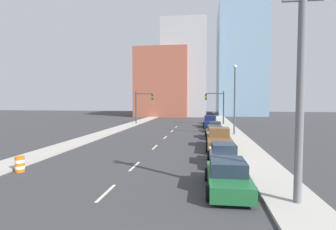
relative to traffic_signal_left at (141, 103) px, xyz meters
name	(u,v)px	position (x,y,z in m)	size (l,w,h in m)	color
sidewalk_left	(141,121)	(-1.19, 4.75, -3.77)	(2.48, 96.65, 0.16)	#ADA89E
sidewalk_right	(224,122)	(15.65, 4.75, -3.77)	(2.48, 96.65, 0.16)	#ADA89E
lane_stripe_at_7m	(106,193)	(7.23, -36.11, -3.84)	(0.16, 2.40, 0.01)	beige
lane_stripe_at_13m	(134,166)	(7.23, -31.02, -3.84)	(0.16, 2.40, 0.01)	beige
lane_stripe_at_20m	(155,147)	(7.23, -23.83, -3.84)	(0.16, 2.40, 0.01)	beige
lane_stripe_at_26m	(165,137)	(7.23, -17.28, -3.84)	(0.16, 2.40, 0.01)	beige
lane_stripe_at_33m	(172,131)	(7.23, -10.66, -3.84)	(0.16, 2.40, 0.01)	beige
lane_stripe_at_39m	(176,127)	(7.23, -5.01, -3.84)	(0.16, 2.40, 0.01)	beige
building_brick_left	(164,84)	(0.38, 25.84, 5.28)	(14.00, 16.00, 18.24)	#9E513D
building_office_center	(186,71)	(6.20, 29.84, 9.15)	(12.00, 20.00, 25.99)	#A8A8AD
building_glass_right	(240,62)	(22.14, 33.84, 12.09)	(13.00, 20.00, 31.87)	#7A9EB7
traffic_signal_left	(141,103)	(0.00, 0.00, 0.00)	(3.43, 0.35, 6.03)	#38383D
traffic_signal_right	(218,103)	(14.25, 0.00, 0.00)	(3.43, 0.35, 6.03)	#38383D
utility_pole_right_near	(300,92)	(15.73, -36.45, 0.91)	(1.60, 0.32, 9.26)	slate
traffic_barrel	(20,164)	(0.57, -33.30, -3.37)	(0.56, 0.56, 0.95)	orange
street_lamp	(235,95)	(15.53, -14.43, 1.22)	(0.44, 0.44, 8.79)	#4C4C51
sedan_green	(228,176)	(13.00, -34.92, -3.15)	(2.23, 4.80, 1.52)	#1E6033
sedan_white	(224,155)	(13.17, -29.70, -3.17)	(2.20, 4.35, 1.46)	silver
pickup_truck_brown	(219,140)	(13.20, -23.53, -3.09)	(2.44, 6.25, 1.84)	brown
sedan_tan	(214,132)	(12.97, -16.93, -3.16)	(2.13, 4.52, 1.49)	tan
sedan_orange	(215,127)	(13.31, -10.32, -3.22)	(2.33, 4.79, 1.37)	orange
pickup_truck_navy	(210,122)	(12.72, -4.47, -3.06)	(2.33, 5.28, 1.92)	#141E47
sedan_yellow	(211,120)	(13.09, 1.98, -3.19)	(2.20, 4.44, 1.43)	gold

